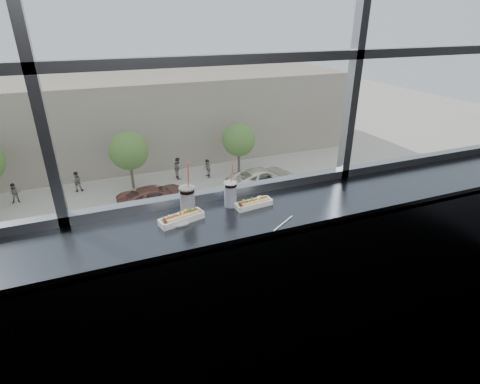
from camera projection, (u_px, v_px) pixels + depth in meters
name	position (u px, v px, depth m)	size (l,w,h in m)	color
wall_back_lower	(223.00, 262.00, 2.83)	(6.00, 6.00, 0.00)	black
window_glass	(216.00, 3.00, 2.10)	(6.00, 6.00, 0.00)	silver
window_mullions	(217.00, 3.00, 2.08)	(6.00, 0.08, 2.40)	gray
counter	(236.00, 218.00, 2.38)	(6.00, 0.55, 0.06)	#42474F
counter_fascia	(251.00, 308.00, 2.38)	(6.00, 0.04, 1.04)	#42474F
hotdog_tray_left	(182.00, 217.00, 2.27)	(0.29, 0.16, 0.07)	white
hotdog_tray_right	(254.00, 203.00, 2.45)	(0.26, 0.11, 0.06)	white
soda_cup_left	(187.00, 200.00, 2.31)	(0.10, 0.10, 0.36)	white
soda_cup_right	(230.00, 193.00, 2.43)	(0.09, 0.09, 0.32)	white
loose_straw	(283.00, 223.00, 2.25)	(0.01, 0.01, 0.22)	white
wrapper	(181.00, 223.00, 2.24)	(0.11, 0.08, 0.03)	silver
plaza_ground	(102.00, 140.00, 44.27)	(120.00, 120.00, 0.00)	beige
street_asphalt	(124.00, 239.00, 24.52)	(80.00, 10.00, 0.06)	black
far_sidewalk	(114.00, 191.00, 31.24)	(80.00, 6.00, 0.04)	beige
far_building	(99.00, 117.00, 37.95)	(50.00, 14.00, 8.00)	gray
car_far_b	(155.00, 193.00, 28.37)	(6.19, 2.58, 2.06)	brown
car_far_c	(263.00, 175.00, 31.39)	(6.84, 2.85, 2.28)	white
car_near_e	(356.00, 212.00, 25.90)	(5.55, 2.31, 1.85)	#2E559E
car_near_b	(9.00, 283.00, 18.68)	(6.75, 2.81, 2.25)	black
car_near_c	(116.00, 260.00, 20.42)	(6.76, 2.82, 2.25)	#780000
pedestrian_b	(76.00, 180.00, 30.80)	(0.92, 0.69, 2.08)	#66605B
pedestrian_d	(207.00, 167.00, 33.52)	(0.90, 0.67, 2.02)	#66605B
pedestrian_a	(15.00, 191.00, 28.86)	(0.87, 0.65, 1.96)	#66605B
pedestrian_c	(178.00, 166.00, 33.31)	(1.03, 0.77, 2.32)	#66605B
tree_center	(129.00, 151.00, 30.38)	(3.18, 3.18, 4.97)	#47382B
tree_right	(239.00, 140.00, 33.72)	(2.99, 2.99, 4.68)	#47382B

